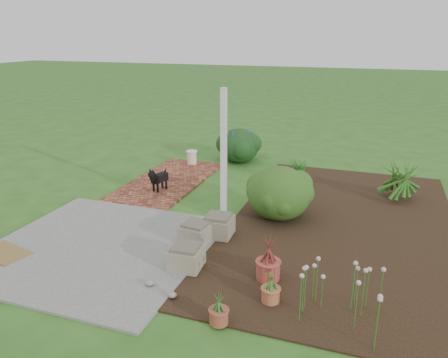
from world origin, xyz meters
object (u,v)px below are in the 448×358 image
(stone_trough_near, at_px, (186,258))
(cream_ceramic_urn, at_px, (192,157))
(black_dog, at_px, (158,178))
(evergreen_shrub, at_px, (279,192))

(stone_trough_near, bearing_deg, cream_ceramic_urn, 112.63)
(stone_trough_near, relative_size, black_dog, 0.80)
(cream_ceramic_urn, bearing_deg, black_dog, -86.31)
(black_dog, distance_m, evergreen_shrub, 2.92)
(black_dog, bearing_deg, evergreen_shrub, 4.60)
(evergreen_shrub, bearing_deg, stone_trough_near, -110.36)
(stone_trough_near, height_order, evergreen_shrub, evergreen_shrub)
(evergreen_shrub, bearing_deg, black_dog, 169.63)
(black_dog, xyz_separation_m, evergreen_shrub, (2.86, -0.52, 0.20))
(stone_trough_near, xyz_separation_m, black_dog, (-1.98, 2.89, 0.15))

